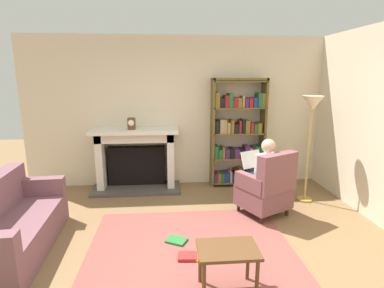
# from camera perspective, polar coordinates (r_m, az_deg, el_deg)

# --- Properties ---
(ground) EXTENTS (14.00, 14.00, 0.00)m
(ground) POSITION_cam_1_polar(r_m,az_deg,el_deg) (3.62, 0.02, -20.85)
(ground) COLOR brown
(back_wall) EXTENTS (5.60, 0.10, 2.70)m
(back_wall) POSITION_cam_1_polar(r_m,az_deg,el_deg) (5.60, -2.19, 6.00)
(back_wall) COLOR beige
(back_wall) RESTS_ON ground
(side_wall_right) EXTENTS (0.10, 5.20, 2.70)m
(side_wall_right) POSITION_cam_1_polar(r_m,az_deg,el_deg) (5.19, 29.31, 3.87)
(side_wall_right) COLOR beige
(side_wall_right) RESTS_ON ground
(area_rug) EXTENTS (2.40, 1.80, 0.01)m
(area_rug) POSITION_cam_1_polar(r_m,az_deg,el_deg) (3.87, -0.38, -18.33)
(area_rug) COLOR brown
(area_rug) RESTS_ON ground
(fireplace) EXTENTS (1.54, 0.64, 1.10)m
(fireplace) POSITION_cam_1_polar(r_m,az_deg,el_deg) (5.52, -10.44, -2.40)
(fireplace) COLOR #4C4742
(fireplace) RESTS_ON ground
(mantel_clock) EXTENTS (0.14, 0.14, 0.20)m
(mantel_clock) POSITION_cam_1_polar(r_m,az_deg,el_deg) (5.30, -11.32, 3.78)
(mantel_clock) COLOR brown
(mantel_clock) RESTS_ON fireplace
(bookshelf) EXTENTS (0.98, 0.32, 1.97)m
(bookshelf) POSITION_cam_1_polar(r_m,az_deg,el_deg) (5.59, 8.67, 1.80)
(bookshelf) COLOR brown
(bookshelf) RESTS_ON ground
(armchair_reading) EXTENTS (0.85, 0.84, 0.97)m
(armchair_reading) POSITION_cam_1_polar(r_m,az_deg,el_deg) (4.55, 13.95, -7.99)
(armchair_reading) COLOR #331E14
(armchair_reading) RESTS_ON ground
(seated_reader) EXTENTS (0.52, 0.60, 1.14)m
(seated_reader) POSITION_cam_1_polar(r_m,az_deg,el_deg) (4.56, 13.02, -5.26)
(seated_reader) COLOR silver
(seated_reader) RESTS_ON ground
(sofa_floral) EXTENTS (0.81, 1.74, 0.85)m
(sofa_floral) POSITION_cam_1_polar(r_m,az_deg,el_deg) (4.13, -31.04, -13.26)
(sofa_floral) COLOR #784E57
(sofa_floral) RESTS_ON ground
(side_table) EXTENTS (0.56, 0.39, 0.46)m
(side_table) POSITION_cam_1_polar(r_m,az_deg,el_deg) (2.99, 6.74, -20.08)
(side_table) COLOR brown
(side_table) RESTS_ON ground
(scattered_books) EXTENTS (0.71, 0.62, 0.04)m
(scattered_books) POSITION_cam_1_polar(r_m,az_deg,el_deg) (3.73, 0.81, -19.22)
(scattered_books) COLOR red
(scattered_books) RESTS_ON area_rug
(floor_lamp) EXTENTS (0.32, 0.32, 1.70)m
(floor_lamp) POSITION_cam_1_polar(r_m,az_deg,el_deg) (5.05, 21.65, 5.49)
(floor_lamp) COLOR #B7933F
(floor_lamp) RESTS_ON ground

